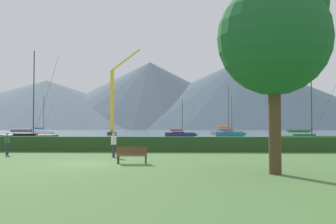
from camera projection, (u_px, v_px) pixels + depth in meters
The scene contains 18 objects.
ground_plane at pixel (86, 164), 21.49m from camera, with size 1000.00×1000.00×0.00m, color #477038.
harbor_water at pixel (171, 132), 158.28m from camera, with size 320.00×246.00×0.00m, color #8499A8.
hedge_line at pixel (119, 144), 32.50m from camera, with size 80.00×1.20×1.22m, color #284C23.
sailboat_slip_1 at pixel (42, 132), 111.90m from camera, with size 8.03×3.33×10.83m.
sailboat_slip_2 at pixel (180, 134), 78.87m from camera, with size 6.80×2.77×7.53m.
sailboat_slip_3 at pixel (29, 138), 47.91m from camera, with size 7.71×2.46×11.36m.
sailboat_slip_4 at pixel (308, 139), 45.87m from camera, with size 7.64×3.06×8.10m.
sailboat_slip_6 at pixel (227, 132), 102.88m from camera, with size 9.48×3.75×13.03m.
sailboat_slip_8 at pixel (230, 134), 84.40m from camera, with size 6.88×2.53×8.74m.
park_bench_near_path at pixel (132, 154), 21.62m from camera, with size 1.69×0.52×0.95m.
person_seated_viewer at pixel (114, 143), 26.14m from camera, with size 0.36×0.57×1.65m.
person_standing_walker at pixel (7, 141), 28.57m from camera, with size 0.36×0.57×1.65m.
park_tree at pixel (278, 32), 17.11m from camera, with size 4.94×4.94×8.97m.
dock_crane at pixel (113, 105), 97.14m from camera, with size 7.96×2.00×21.35m.
distant_hill_west_ridge at pixel (242, 94), 388.36m from camera, with size 298.20×298.20×68.25m, color #425666.
distant_hill_central_peak at pixel (150, 95), 395.94m from camera, with size 257.05×257.05×67.43m, color #4C6070.
distant_hill_east_ridge at pixel (232, 99), 418.63m from camera, with size 227.12×227.12×62.76m, color #4C6070.
distant_hill_far_shoulder at pixel (46, 105), 380.75m from camera, with size 289.61×289.61×47.13m, color #4C6070.
Camera 1 is at (5.35, -21.38, 2.03)m, focal length 42.06 mm.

